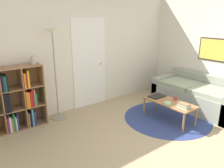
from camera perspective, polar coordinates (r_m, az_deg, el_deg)
name	(u,v)px	position (r m, az deg, el deg)	size (l,w,h in m)	color
ground_plane	(185,162)	(3.50, 18.49, -18.75)	(14.00, 14.00, 0.00)	tan
wall_back	(85,51)	(4.93, -6.98, 8.65)	(7.79, 0.11, 2.60)	silver
wall_right	(203,48)	(5.68, 22.66, 8.69)	(0.08, 5.70, 2.60)	silver
rug	(167,118)	(4.71, 14.14, -8.55)	(1.76, 1.76, 0.01)	navy
bookshelf	(10,102)	(4.33, -25.01, -4.31)	(1.12, 0.34, 1.17)	#936B47
floor_lamp	(53,50)	(4.32, -15.05, 8.52)	(0.32, 0.32, 1.81)	gray
couch	(198,95)	(5.39, 21.50, -2.79)	(0.94, 1.90, 0.72)	gray
coffee_table	(169,103)	(4.49, 14.69, -4.92)	(0.46, 1.06, 0.40)	#996B42
laptop	(157,96)	(4.68, 11.63, -3.10)	(0.36, 0.26, 0.02)	black
bowl	(168,103)	(4.31, 14.32, -4.91)	(0.12, 0.12, 0.04)	#9ED193
book_stack_on_table	(184,106)	(4.21, 18.28, -5.40)	(0.13, 0.21, 0.09)	silver
cup	(176,98)	(4.57, 16.26, -3.57)	(0.07, 0.07, 0.08)	#A33D33
vase_on_shelf	(33,60)	(4.26, -19.90, 5.89)	(0.10, 0.10, 0.15)	#B7B2A8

